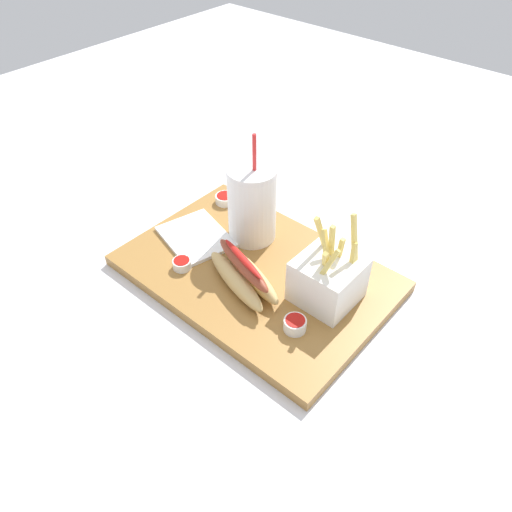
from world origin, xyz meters
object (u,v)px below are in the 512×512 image
fries_basket (328,279)px  ketchup_cup_1 (225,198)px  hot_dog_1 (243,274)px  soda_cup (252,203)px  ketchup_cup_2 (295,324)px  ketchup_cup_3 (182,263)px  napkin_stack (196,237)px

fries_basket → ketchup_cup_1: 0.32m
hot_dog_1 → ketchup_cup_1: size_ratio=4.31×
soda_cup → ketchup_cup_1: (-0.11, 0.04, -0.06)m
ketchup_cup_2 → ketchup_cup_3: bearing=-175.2°
soda_cup → ketchup_cup_1: 0.14m
hot_dog_1 → napkin_stack: size_ratio=1.30×
ketchup_cup_3 → napkin_stack: ketchup_cup_3 is taller
soda_cup → ketchup_cup_1: soda_cup is taller
soda_cup → ketchup_cup_1: size_ratio=5.33×
soda_cup → ketchup_cup_3: bearing=-102.6°
fries_basket → ketchup_cup_2: fries_basket is taller
ketchup_cup_3 → soda_cup: bearing=77.4°
ketchup_cup_1 → ketchup_cup_2: ketchup_cup_2 is taller
ketchup_cup_1 → ketchup_cup_3: same height
soda_cup → napkin_stack: size_ratio=1.61×
ketchup_cup_1 → napkin_stack: bearing=-72.1°
ketchup_cup_1 → ketchup_cup_3: size_ratio=1.22×
soda_cup → napkin_stack: bearing=-133.7°
ketchup_cup_1 → soda_cup: bearing=-21.2°
soda_cup → ketchup_cup_3: size_ratio=6.52×
ketchup_cup_2 → ketchup_cup_3: 0.23m
ketchup_cup_1 → ketchup_cup_2: size_ratio=1.12×
fries_basket → ketchup_cup_1: size_ratio=3.87×
fries_basket → napkin_stack: 0.27m
fries_basket → ketchup_cup_1: fries_basket is taller
hot_dog_1 → ketchup_cup_3: 0.12m
soda_cup → fries_basket: size_ratio=1.38×
soda_cup → hot_dog_1: soda_cup is taller
ketchup_cup_3 → fries_basket: bearing=25.0°
fries_basket → hot_dog_1: fries_basket is taller
fries_basket → ketchup_cup_2: bearing=-87.5°
hot_dog_1 → ketchup_cup_1: bearing=141.1°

